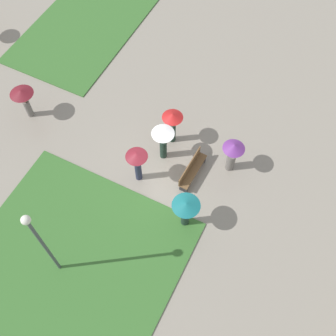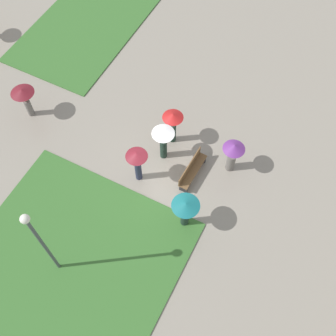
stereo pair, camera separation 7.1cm
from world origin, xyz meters
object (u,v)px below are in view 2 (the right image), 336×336
crowd_person_teal (185,209)px  crowd_person_red (173,122)px  crowd_person_white (163,139)px  park_bench (192,169)px  lone_walker_near_lawn (24,96)px  crowd_person_maroon (137,161)px  crowd_person_purple (233,153)px  lamp_post (39,239)px

crowd_person_teal → crowd_person_red: crowd_person_red is taller
crowd_person_teal → crowd_person_white: crowd_person_white is taller
park_bench → crowd_person_red: bearing=52.7°
crowd_person_teal → lone_walker_near_lawn: (1.79, 9.18, -0.01)m
crowd_person_maroon → crowd_person_red: size_ratio=1.02×
crowd_person_purple → crowd_person_red: (0.20, 2.98, 0.14)m
park_bench → crowd_person_red: size_ratio=1.03×
crowd_person_teal → crowd_person_purple: 3.41m
lamp_post → crowd_person_teal: bearing=-42.2°
crowd_person_purple → crowd_person_red: crowd_person_red is taller
crowd_person_teal → crowd_person_white: (2.57, 2.31, 0.02)m
crowd_person_red → lone_walker_near_lawn: crowd_person_red is taller
crowd_person_purple → crowd_person_white: crowd_person_white is taller
lamp_post → crowd_person_maroon: lamp_post is taller
lamp_post → crowd_person_purple: size_ratio=2.65×
crowd_person_red → crowd_person_maroon: bearing=-112.6°
crowd_person_teal → crowd_person_red: 4.25m
park_bench → crowd_person_purple: (1.12, -1.38, 0.76)m
crowd_person_maroon → crowd_person_white: crowd_person_maroon is taller
lamp_post → crowd_person_white: (6.54, -1.29, -1.72)m
crowd_person_white → crowd_person_maroon: bearing=-113.5°
lone_walker_near_lawn → crowd_person_maroon: bearing=-50.4°
crowd_person_maroon → crowd_person_teal: crowd_person_maroon is taller
crowd_person_teal → crowd_person_purple: (3.35, -0.64, -0.10)m
crowd_person_white → crowd_person_teal: bearing=-55.0°
lamp_post → crowd_person_teal: 5.63m
crowd_person_maroon → lamp_post: bearing=129.0°
crowd_person_maroon → crowd_person_teal: size_ratio=1.08×
crowd_person_purple → lone_walker_near_lawn: (-1.56, 9.82, 0.09)m
crowd_person_maroon → lone_walker_near_lawn: crowd_person_maroon is taller
park_bench → crowd_person_white: bearing=79.9°
park_bench → crowd_person_white: crowd_person_white is taller
lamp_post → crowd_person_white: lamp_post is taller
park_bench → crowd_person_teal: (-2.22, -0.74, 0.86)m
crowd_person_purple → lone_walker_near_lawn: bearing=142.6°
crowd_person_teal → crowd_person_red: (3.55, 2.34, 0.04)m
crowd_person_white → lone_walker_near_lawn: crowd_person_white is taller
crowd_person_maroon → crowd_person_purple: 4.10m
crowd_person_teal → lone_walker_near_lawn: crowd_person_teal is taller
crowd_person_purple → park_bench: bearing=172.6°
crowd_person_red → lone_walker_near_lawn: bearing=-178.7°
lone_walker_near_lawn → crowd_person_white: bearing=-37.4°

